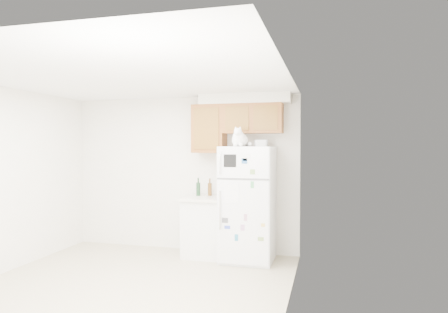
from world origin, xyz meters
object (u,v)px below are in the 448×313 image
(cat, at_px, (240,139))
(bottle_green, at_px, (198,187))
(base_counter, at_px, (205,226))
(storage_box_front, at_px, (260,143))
(storage_box_back, at_px, (262,143))
(bottle_amber, at_px, (210,187))
(refrigerator, at_px, (248,204))

(cat, relative_size, bottle_green, 1.44)
(base_counter, bearing_deg, storage_box_front, -8.68)
(storage_box_front, bearing_deg, base_counter, 150.41)
(cat, distance_m, storage_box_back, 0.47)
(cat, xyz_separation_m, storage_box_back, (0.26, 0.39, -0.06))
(storage_box_front, bearing_deg, storage_box_back, 70.67)
(storage_box_back, xyz_separation_m, bottle_amber, (-0.84, 0.07, -0.69))
(storage_box_back, bearing_deg, base_counter, -177.47)
(refrigerator, bearing_deg, storage_box_back, 39.95)
(storage_box_back, bearing_deg, bottle_amber, 172.74)
(bottle_green, relative_size, bottle_amber, 1.04)
(bottle_green, bearing_deg, refrigerator, -11.27)
(base_counter, xyz_separation_m, cat, (0.62, -0.31, 1.35))
(refrigerator, distance_m, bottle_amber, 0.72)
(storage_box_back, xyz_separation_m, bottle_green, (-1.01, 0.01, -0.69))
(base_counter, relative_size, bottle_green, 3.23)
(storage_box_front, relative_size, bottle_amber, 0.55)
(base_counter, xyz_separation_m, storage_box_front, (0.88, -0.13, 1.28))
(storage_box_front, bearing_deg, refrigerator, 141.39)
(cat, distance_m, bottle_green, 1.13)
(storage_box_back, bearing_deg, bottle_green, 176.64)
(bottle_amber, bearing_deg, base_counter, -103.62)
(bottle_amber, bearing_deg, bottle_green, -162.31)
(base_counter, height_order, bottle_green, bottle_green)
(base_counter, bearing_deg, refrigerator, -6.09)
(cat, xyz_separation_m, bottle_amber, (-0.58, 0.45, -0.75))
(cat, distance_m, storage_box_front, 0.32)
(base_counter, distance_m, storage_box_back, 1.56)
(storage_box_front, bearing_deg, bottle_green, 146.59)
(bottle_green, bearing_deg, bottle_amber, 17.69)
(base_counter, xyz_separation_m, bottle_green, (-0.14, 0.09, 0.60))
(storage_box_back, relative_size, bottle_amber, 0.66)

